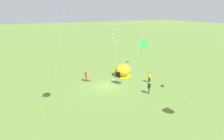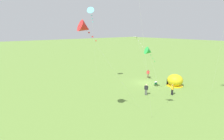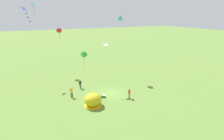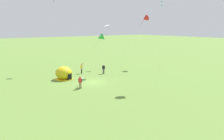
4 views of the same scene
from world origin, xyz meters
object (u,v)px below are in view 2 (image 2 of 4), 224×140
object	(u,v)px
person_center_field	(148,73)
kite_white	(138,40)
cooler_box	(156,83)
kite_cyan	(91,12)
person_arms_raised	(172,89)
popup_tent	(175,80)
kite_green	(149,51)
person_near_tent	(146,89)
kite_red	(85,28)

from	to	relation	value
person_center_field	kite_white	distance (m)	9.12
cooler_box	kite_cyan	xyz separation A→B (m)	(8.05, 8.40, 12.51)
person_center_field	person_arms_raised	distance (m)	9.87
popup_tent	person_arms_raised	bearing A→B (deg)	117.06
person_center_field	kite_green	xyz separation A→B (m)	(-5.49, 6.87, 5.56)
person_arms_raised	kite_green	bearing A→B (deg)	33.43
person_arms_raised	kite_white	bearing A→B (deg)	5.42
person_near_tent	kite_white	distance (m)	8.64
person_center_field	person_arms_raised	xyz separation A→B (m)	(-8.63, 4.79, 0.03)
popup_tent	person_arms_raised	size ratio (longest dim) A/B	1.49
person_arms_raised	kite_white	size ratio (longest dim) A/B	0.22
cooler_box	person_near_tent	bearing A→B (deg)	113.33
popup_tent	person_arms_raised	xyz separation A→B (m)	(-2.24, 4.38, 0.00)
person_arms_raised	kite_cyan	xyz separation A→B (m)	(12.96, 5.87, 11.73)
person_center_field	kite_green	bearing A→B (deg)	128.63
popup_tent	person_arms_raised	world-z (taller)	popup_tent
kite_red	kite_white	bearing A→B (deg)	-68.20
person_center_field	kite_green	distance (m)	10.40
popup_tent	kite_red	world-z (taller)	kite_red
cooler_box	kite_red	world-z (taller)	kite_red
person_near_tent	kite_red	bearing A→B (deg)	95.50
cooler_box	kite_green	size ratio (longest dim) A/B	0.09
person_center_field	person_near_tent	xyz separation A→B (m)	(-6.15, 7.87, 0.00)
person_arms_raised	kite_green	distance (m)	6.69
cooler_box	kite_red	bearing A→B (deg)	101.87
kite_green	kite_cyan	size ratio (longest dim) A/B	0.54
cooler_box	person_center_field	bearing A→B (deg)	-31.20
cooler_box	person_center_field	world-z (taller)	person_center_field
person_arms_raised	kite_green	size ratio (longest dim) A/B	0.26
person_near_tent	kite_cyan	size ratio (longest dim) A/B	0.13
person_center_field	person_near_tent	bearing A→B (deg)	127.97
person_near_tent	kite_cyan	bearing A→B (deg)	14.89
cooler_box	popup_tent	bearing A→B (deg)	-145.46
person_center_field	popup_tent	bearing A→B (deg)	176.32
popup_tent	kite_white	world-z (taller)	kite_white
kite_red	kite_cyan	xyz separation A→B (m)	(11.52, -8.14, 2.82)
kite_white	kite_cyan	size ratio (longest dim) A/B	0.65
popup_tent	person_arms_raised	distance (m)	4.91
kite_green	kite_cyan	distance (m)	12.21
person_near_tent	person_center_field	bearing A→B (deg)	-52.03
cooler_box	person_near_tent	distance (m)	6.17
person_arms_raised	popup_tent	bearing A→B (deg)	-62.94
person_near_tent	kite_red	size ratio (longest dim) A/B	0.16
popup_tent	person_center_field	xyz separation A→B (m)	(6.40, -0.41, -0.03)
person_center_field	kite_white	xyz separation A→B (m)	(-1.85, 5.43, 7.09)
popup_tent	person_near_tent	size ratio (longest dim) A/B	1.63
cooler_box	person_arms_raised	size ratio (longest dim) A/B	0.34
kite_red	kite_green	world-z (taller)	kite_red
kite_white	person_near_tent	bearing A→B (deg)	150.37
popup_tent	person_near_tent	world-z (taller)	popup_tent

